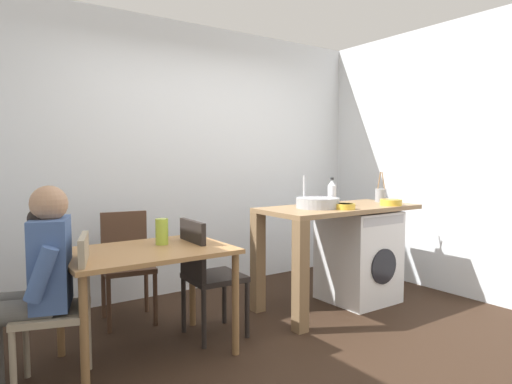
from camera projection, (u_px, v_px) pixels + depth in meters
name	position (u px, v px, depth m)	size (l,w,h in m)	color
ground_plane	(295.00, 346.00, 3.22)	(5.46, 5.46, 0.00)	black
wall_back	(186.00, 159.00, 4.56)	(4.60, 0.10, 2.70)	silver
wall_counter_side	(467.00, 159.00, 4.34)	(0.10, 3.80, 2.70)	silver
dining_table	(147.00, 263.00, 3.04)	(1.10, 0.76, 0.74)	#9E7042
chair_person_seat	(66.00, 302.00, 2.63)	(0.50, 0.50, 0.90)	gray
chair_opposite	(206.00, 271.00, 3.36)	(0.41, 0.41, 0.90)	black
chair_spare_by_wall	(127.00, 259.00, 3.74)	(0.46, 0.46, 0.90)	#4C3323
seated_person	(35.00, 277.00, 2.57)	(0.56, 0.54, 1.20)	#595651
kitchen_counter	(322.00, 225.00, 3.96)	(1.50, 0.68, 0.92)	olive
washing_machine	(358.00, 256.00, 4.25)	(0.60, 0.61, 0.86)	white
sink_basin	(318.00, 203.00, 3.91)	(0.38, 0.38, 0.09)	#9EA0A5
tap	(304.00, 191.00, 4.05)	(0.02, 0.02, 0.28)	#B2B2B7
bottle_tall_green	(332.00, 193.00, 4.09)	(0.08, 0.08, 0.26)	silver
mixing_bowl	(345.00, 206.00, 3.82)	(0.17, 0.17, 0.05)	gold
utensil_crock	(381.00, 195.00, 4.46)	(0.11, 0.11, 0.30)	gray
colander	(391.00, 202.00, 4.14)	(0.20, 0.20, 0.06)	gold
vase	(162.00, 232.00, 3.19)	(0.09, 0.09, 0.19)	#A8C63D
scissors	(343.00, 207.00, 3.95)	(0.15, 0.06, 0.01)	#B2B2B7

